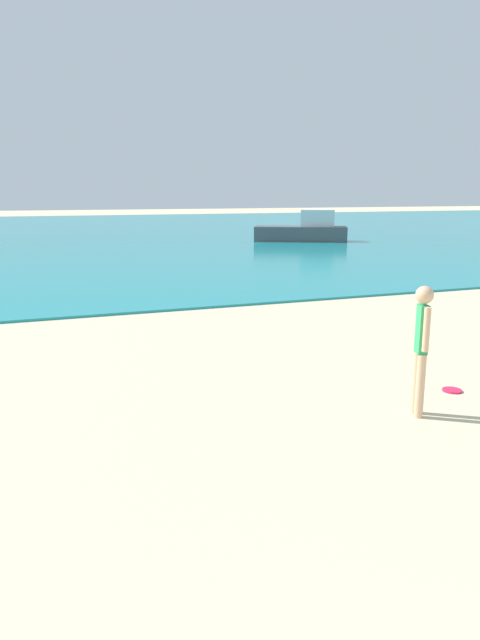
{
  "coord_description": "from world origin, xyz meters",
  "views": [
    {
      "loc": [
        -2.57,
        1.3,
        2.73
      ],
      "look_at": [
        0.58,
        9.58,
        0.77
      ],
      "focal_mm": 32.36,
      "sensor_mm": 36.0,
      "label": 1
    }
  ],
  "objects": [
    {
      "name": "boat_near",
      "position": [
        12.47,
        30.72,
        0.66
      ],
      "size": [
        5.33,
        3.78,
        1.75
      ],
      "rotation": [
        0.0,
        0.0,
        2.68
      ],
      "color": "#4C4C51",
      "rests_on": "water"
    },
    {
      "name": "water",
      "position": [
        0.0,
        44.29,
        0.03
      ],
      "size": [
        160.0,
        60.0,
        0.06
      ],
      "primitive_type": "cube",
      "color": "teal",
      "rests_on": "ground"
    },
    {
      "name": "frisbee",
      "position": [
        2.96,
        7.44,
        0.01
      ],
      "size": [
        0.27,
        0.27,
        0.03
      ],
      "primitive_type": "cylinder",
      "color": "#E51E4C",
      "rests_on": "ground"
    },
    {
      "name": "person_standing",
      "position": [
        1.93,
        6.88,
        0.93
      ],
      "size": [
        0.22,
        0.36,
        1.64
      ],
      "rotation": [
        0.0,
        0.0,
        4.37
      ],
      "color": "#DDAD84",
      "rests_on": "ground"
    }
  ]
}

